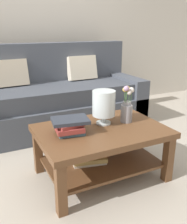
# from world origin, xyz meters

# --- Properties ---
(ground_plane) EXTENTS (10.00, 10.00, 0.00)m
(ground_plane) POSITION_xyz_m (0.00, 0.00, 0.00)
(ground_plane) COLOR #ADA393
(back_wall) EXTENTS (6.40, 0.12, 2.70)m
(back_wall) POSITION_xyz_m (0.00, 1.65, 1.35)
(back_wall) COLOR beige
(back_wall) RESTS_ON ground
(couch) EXTENTS (2.24, 0.90, 1.06)m
(couch) POSITION_xyz_m (0.05, 0.90, 0.36)
(couch) COLOR #474C56
(couch) RESTS_ON ground
(coffee_table) EXTENTS (1.06, 0.73, 0.45)m
(coffee_table) POSITION_xyz_m (0.02, -0.43, 0.32)
(coffee_table) COLOR brown
(coffee_table) RESTS_ON ground
(book_stack_main) EXTENTS (0.32, 0.25, 0.12)m
(book_stack_main) POSITION_xyz_m (-0.25, -0.41, 0.52)
(book_stack_main) COLOR #3D6075
(book_stack_main) RESTS_ON coffee_table
(glass_hurricane_vase) EXTENTS (0.20, 0.20, 0.30)m
(glass_hurricane_vase) POSITION_xyz_m (0.09, -0.34, 0.63)
(glass_hurricane_vase) COLOR silver
(glass_hurricane_vase) RESTS_ON coffee_table
(flower_pitcher) EXTENTS (0.11, 0.11, 0.33)m
(flower_pitcher) POSITION_xyz_m (0.30, -0.39, 0.59)
(flower_pitcher) COLOR gray
(flower_pitcher) RESTS_ON coffee_table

